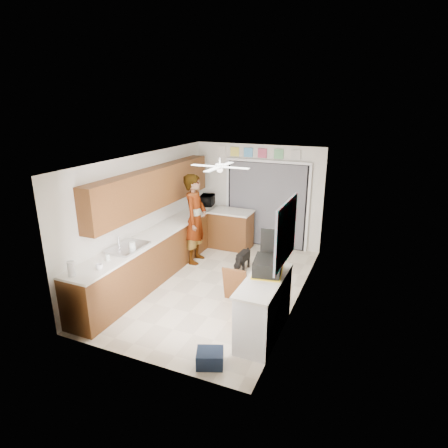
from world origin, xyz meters
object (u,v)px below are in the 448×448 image
(suitcase, at_px, (268,266))
(cardboard_box, at_px, (245,317))
(paper_towel_roll, at_px, (71,269))
(dog, at_px, (243,260))
(man, at_px, (195,219))
(navy_crate, at_px, (210,358))
(microwave, at_px, (207,200))
(cup, at_px, (99,267))

(suitcase, xyz_separation_m, cardboard_box, (-0.32, -0.08, -0.93))
(paper_towel_roll, xyz_separation_m, suitcase, (2.70, 1.27, -0.00))
(dog, bearing_deg, man, -177.47)
(navy_crate, xyz_separation_m, dog, (-0.66, 3.09, 0.11))
(microwave, height_order, dog, microwave)
(suitcase, xyz_separation_m, man, (-2.22, 1.87, -0.06))
(cup, xyz_separation_m, man, (0.26, 2.80, 0.02))
(navy_crate, bearing_deg, cardboard_box, 84.94)
(cup, bearing_deg, dog, 63.43)
(cup, bearing_deg, suitcase, 20.42)
(navy_crate, bearing_deg, man, 120.16)
(navy_crate, relative_size, dog, 0.64)
(cup, xyz_separation_m, navy_crate, (2.06, -0.30, -0.87))
(cardboard_box, bearing_deg, dog, 111.34)
(microwave, xyz_separation_m, navy_crate, (2.15, -4.45, -0.96))
(paper_towel_roll, bearing_deg, man, 81.29)
(cup, distance_m, suitcase, 2.64)
(cardboard_box, bearing_deg, suitcase, 13.66)
(dog, bearing_deg, cup, -113.86)
(dog, bearing_deg, microwave, 140.35)
(paper_towel_roll, bearing_deg, cardboard_box, 26.64)
(suitcase, bearing_deg, paper_towel_roll, -164.31)
(microwave, height_order, suitcase, microwave)
(paper_towel_roll, height_order, cardboard_box, paper_towel_roll)
(man, bearing_deg, paper_towel_roll, 163.55)
(paper_towel_roll, relative_size, cardboard_box, 0.58)
(cup, relative_size, man, 0.06)
(cup, relative_size, suitcase, 0.20)
(navy_crate, bearing_deg, microwave, 115.77)
(man, height_order, dog, man)
(suitcase, bearing_deg, navy_crate, -118.54)
(navy_crate, relative_size, man, 0.18)
(suitcase, distance_m, navy_crate, 1.60)
(microwave, bearing_deg, man, -179.63)
(paper_towel_roll, relative_size, dog, 0.42)
(navy_crate, bearing_deg, dog, 102.04)
(microwave, bearing_deg, cardboard_box, -159.88)
(cup, distance_m, navy_crate, 2.25)
(paper_towel_roll, height_order, man, man)
(paper_towel_roll, distance_m, suitcase, 2.99)
(man, bearing_deg, microwave, 6.75)
(cup, distance_m, cardboard_box, 2.47)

